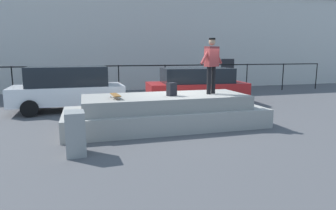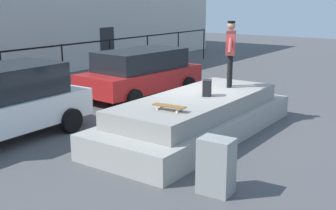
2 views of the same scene
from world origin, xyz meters
name	(u,v)px [view 2 (image 2 of 2)]	position (x,y,z in m)	size (l,w,h in m)	color
ground_plane	(195,125)	(0.00, 0.00, 0.00)	(60.00, 60.00, 0.00)	#4C4C4F
concrete_ledge	(197,117)	(-0.69, -0.49, 0.46)	(6.37, 2.45, 1.02)	#9E9B93
skateboarder	(231,49)	(0.84, -0.59, 2.09)	(0.97, 0.50, 1.81)	black
skateboard	(169,106)	(-2.32, -0.76, 1.12)	(0.27, 0.79, 0.12)	brown
backpack	(207,88)	(-0.55, -0.67, 1.23)	(0.28, 0.20, 0.41)	black
car_red_hatchback_mid	(141,72)	(1.94, 3.47, 0.90)	(4.75, 2.49, 1.68)	#B21E1E
utility_box	(216,166)	(-3.45, -2.58, 0.51)	(0.44, 0.60, 1.03)	gray
fence_row	(34,60)	(0.00, 6.88, 1.26)	(24.06, 0.06, 1.73)	black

